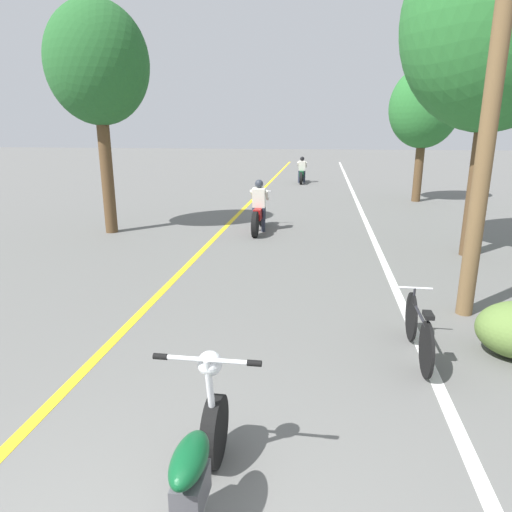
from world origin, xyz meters
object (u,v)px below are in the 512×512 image
(motorcycle_foreground, at_px, (193,476))
(motorcycle_rider_far, at_px, (302,173))
(roadside_tree_right_near, at_px, (497,22))
(motorcycle_rider_lead, at_px, (259,212))
(utility_pole, at_px, (496,68))
(bicycle_parked, at_px, (419,330))
(roadside_tree_left, at_px, (97,65))
(roadside_tree_right_far, at_px, (424,108))

(motorcycle_foreground, height_order, motorcycle_rider_far, motorcycle_rider_far)
(roadside_tree_right_near, height_order, motorcycle_rider_lead, roadside_tree_right_near)
(utility_pole, height_order, bicycle_parked, utility_pole)
(bicycle_parked, bearing_deg, roadside_tree_right_near, 68.11)
(motorcycle_foreground, height_order, bicycle_parked, motorcycle_foreground)
(motorcycle_rider_lead, bearing_deg, motorcycle_foreground, -84.90)
(utility_pole, height_order, roadside_tree_left, utility_pole)
(bicycle_parked, bearing_deg, utility_pole, 56.80)
(utility_pole, relative_size, motorcycle_rider_lead, 3.24)
(utility_pole, bearing_deg, motorcycle_rider_far, 101.02)
(roadside_tree_left, bearing_deg, utility_pole, -30.21)
(roadside_tree_left, height_order, motorcycle_foreground, roadside_tree_left)
(roadside_tree_right_far, height_order, bicycle_parked, roadside_tree_right_far)
(roadside_tree_left, xyz_separation_m, bicycle_parked, (6.87, -6.08, -3.88))
(roadside_tree_left, distance_m, motorcycle_foreground, 10.83)
(motorcycle_foreground, xyz_separation_m, bicycle_parked, (2.06, 2.84, -0.06))
(motorcycle_rider_far, height_order, bicycle_parked, motorcycle_rider_far)
(utility_pole, distance_m, bicycle_parked, 3.63)
(roadside_tree_left, height_order, motorcycle_rider_far, roadside_tree_left)
(motorcycle_rider_lead, bearing_deg, roadside_tree_right_far, 48.96)
(utility_pole, distance_m, roadside_tree_right_far, 11.44)
(roadside_tree_right_near, relative_size, motorcycle_rider_far, 3.45)
(motorcycle_foreground, xyz_separation_m, motorcycle_rider_lead, (-0.86, 9.62, 0.12))
(motorcycle_rider_lead, bearing_deg, utility_pole, -53.50)
(motorcycle_rider_far, distance_m, bicycle_parked, 18.47)
(utility_pole, height_order, motorcycle_rider_far, utility_pole)
(roadside_tree_right_far, bearing_deg, utility_pole, -96.92)
(roadside_tree_right_far, bearing_deg, roadside_tree_left, -143.74)
(roadside_tree_left, relative_size, motorcycle_rider_lead, 2.73)
(utility_pole, distance_m, motorcycle_foreground, 6.14)
(roadside_tree_right_near, bearing_deg, motorcycle_foreground, -117.42)
(utility_pole, distance_m, motorcycle_rider_lead, 7.21)
(roadside_tree_left, relative_size, bicycle_parked, 3.61)
(roadside_tree_right_far, bearing_deg, motorcycle_foreground, -105.75)
(utility_pole, distance_m, motorcycle_rider_far, 17.39)
(utility_pole, height_order, roadside_tree_right_near, roadside_tree_right_near)
(roadside_tree_right_near, distance_m, bicycle_parked, 6.98)
(roadside_tree_right_far, xyz_separation_m, motorcycle_foreground, (-4.43, -15.70, -3.01))
(motorcycle_foreground, bearing_deg, utility_pole, 54.95)
(roadside_tree_left, distance_m, motorcycle_rider_far, 13.59)
(utility_pole, xyz_separation_m, roadside_tree_right_far, (1.38, 11.35, -0.08))
(roadside_tree_right_near, distance_m, roadside_tree_right_far, 7.94)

